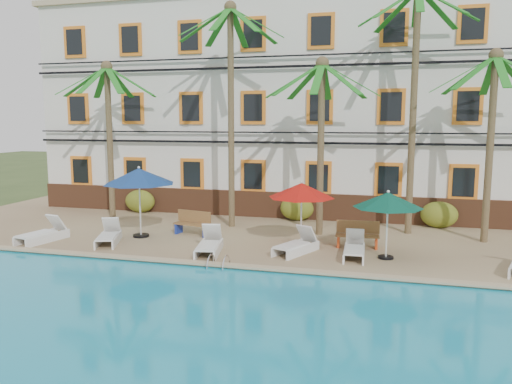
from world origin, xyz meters
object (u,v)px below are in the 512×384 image
(palm_a, at_px, (109,118))
(pool_ladder, at_px, (219,266))
(umbrella_blue, at_px, (139,177))
(umbrella_green, at_px, (388,200))
(lounger_c, at_px, (209,245))
(palm_b, at_px, (231,87))
(palm_d, at_px, (415,79))
(bench_left, at_px, (193,223))
(lounger_a, at_px, (43,233))
(lounger_d, at_px, (297,245))
(bench_right, at_px, (357,234))
(lounger_e, at_px, (354,249))
(umbrella_red, at_px, (302,191))
(palm_c, at_px, (321,120))
(lounger_b, at_px, (109,236))
(palm_e, at_px, (492,118))

(palm_a, relative_size, pool_ladder, 9.40)
(umbrella_blue, height_order, umbrella_green, umbrella_blue)
(lounger_c, bearing_deg, palm_b, 97.58)
(palm_d, bearing_deg, bench_left, -163.65)
(lounger_a, relative_size, lounger_d, 1.04)
(umbrella_blue, height_order, pool_ladder, umbrella_blue)
(pool_ladder, bearing_deg, lounger_c, 120.48)
(palm_b, distance_m, umbrella_blue, 5.21)
(palm_a, relative_size, bench_right, 4.58)
(lounger_a, bearing_deg, lounger_e, 3.82)
(umbrella_red, distance_m, pool_ladder, 4.18)
(palm_c, height_order, lounger_a, palm_c)
(lounger_d, bearing_deg, palm_d, 47.37)
(umbrella_green, xyz_separation_m, pool_ladder, (-4.95, -2.22, -1.90))
(lounger_d, relative_size, pool_ladder, 2.67)
(lounger_d, distance_m, bench_left, 4.70)
(lounger_b, distance_m, lounger_d, 6.85)
(palm_e, relative_size, bench_left, 4.43)
(palm_a, distance_m, bench_left, 6.53)
(palm_d, distance_m, lounger_c, 9.95)
(bench_left, bearing_deg, pool_ladder, -58.39)
(palm_c, xyz_separation_m, pool_ladder, (-2.40, -5.14, -4.44))
(palm_b, relative_size, palm_d, 0.96)
(umbrella_red, xyz_separation_m, lounger_d, (0.01, -0.93, -1.71))
(palm_e, xyz_separation_m, bench_right, (-4.47, -1.98, -4.05))
(umbrella_blue, bearing_deg, bench_left, 25.10)
(lounger_b, bearing_deg, lounger_a, -172.10)
(palm_e, bearing_deg, bench_right, -156.09)
(palm_b, relative_size, umbrella_blue, 3.35)
(lounger_a, bearing_deg, palm_d, 20.29)
(palm_e, bearing_deg, umbrella_red, -159.57)
(lounger_c, relative_size, lounger_e, 1.10)
(pool_ladder, bearing_deg, bench_right, 41.25)
(palm_e, distance_m, umbrella_red, 7.29)
(lounger_c, relative_size, pool_ladder, 2.75)
(umbrella_blue, xyz_separation_m, pool_ladder, (4.17, -2.96, -2.33))
(umbrella_blue, height_order, lounger_b, umbrella_blue)
(umbrella_blue, relative_size, bench_left, 1.74)
(palm_a, relative_size, bench_left, 4.47)
(lounger_a, distance_m, lounger_d, 9.37)
(palm_e, relative_size, umbrella_red, 2.96)
(umbrella_blue, bearing_deg, palm_c, 18.36)
(umbrella_blue, height_order, bench_right, umbrella_blue)
(palm_c, relative_size, lounger_d, 3.43)
(palm_a, height_order, bench_left, palm_a)
(palm_a, distance_m, lounger_d, 10.67)
(lounger_e, bearing_deg, palm_a, 161.59)
(palm_c, relative_size, palm_d, 0.72)
(umbrella_red, distance_m, bench_left, 4.69)
(lounger_b, height_order, pool_ladder, lounger_b)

